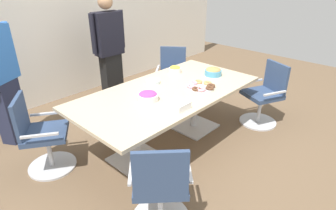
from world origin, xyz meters
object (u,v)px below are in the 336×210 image
at_px(person_standing_1, 109,49).
at_px(napkin_pile, 178,105).
at_px(snack_bowl_cookies, 213,71).
at_px(donut_platter, 201,86).
at_px(conference_table, 168,100).
at_px(office_chair_0, 264,97).
at_px(office_chair_1, 172,78).
at_px(person_standing_0, 0,74).
at_px(office_chair_2, 41,138).
at_px(snack_bowl_chips_yellow, 175,69).
at_px(plate_stack, 153,82).
at_px(snack_bowl_candy_mix, 148,96).
at_px(office_chair_3, 160,189).

bearing_deg(person_standing_1, napkin_pile, 75.87).
distance_m(snack_bowl_cookies, donut_platter, 0.51).
bearing_deg(conference_table, office_chair_0, -25.63).
xyz_separation_m(office_chair_1, person_standing_0, (-2.40, 0.70, 0.53)).
xyz_separation_m(office_chair_1, snack_bowl_cookies, (-0.20, -0.96, 0.40)).
bearing_deg(office_chair_1, person_standing_1, 8.99).
bearing_deg(napkin_pile, office_chair_2, 135.04).
height_order(conference_table, office_chair_0, office_chair_0).
bearing_deg(person_standing_1, donut_platter, 93.78).
bearing_deg(snack_bowl_chips_yellow, office_chair_0, -51.93).
distance_m(office_chair_0, plate_stack, 1.68).
xyz_separation_m(conference_table, office_chair_0, (1.37, -0.66, -0.22)).
bearing_deg(snack_bowl_candy_mix, donut_platter, -17.18).
bearing_deg(person_standing_1, office_chair_0, 117.69).
bearing_deg(person_standing_0, snack_bowl_cookies, 112.38).
height_order(person_standing_0, donut_platter, person_standing_0).
xyz_separation_m(office_chair_3, snack_bowl_chips_yellow, (1.59, 1.26, 0.39)).
relative_size(person_standing_0, snack_bowl_chips_yellow, 10.33).
xyz_separation_m(snack_bowl_candy_mix, donut_platter, (0.71, -0.22, -0.03)).
bearing_deg(person_standing_1, snack_bowl_chips_yellow, 104.36).
bearing_deg(office_chair_2, office_chair_3, 45.94).
relative_size(office_chair_2, person_standing_0, 0.51).
relative_size(office_chair_3, plate_stack, 4.93).
distance_m(office_chair_2, plate_stack, 1.50).
relative_size(donut_platter, plate_stack, 1.96).
relative_size(person_standing_0, donut_platter, 4.91).
bearing_deg(snack_bowl_cookies, conference_table, 174.04).
bearing_deg(conference_table, snack_bowl_cookies, -5.96).
xyz_separation_m(office_chair_1, donut_platter, (-0.69, -1.11, 0.36)).
bearing_deg(snack_bowl_candy_mix, office_chair_1, 32.66).
bearing_deg(person_standing_0, office_chair_0, 110.21).
xyz_separation_m(snack_bowl_cookies, plate_stack, (-0.79, 0.40, -0.03)).
bearing_deg(plate_stack, napkin_pile, -114.28).
height_order(conference_table, office_chair_2, office_chair_2).
xyz_separation_m(office_chair_2, plate_stack, (1.41, -0.35, 0.37)).
xyz_separation_m(office_chair_0, plate_stack, (-1.32, 0.97, 0.37)).
bearing_deg(office_chair_1, donut_platter, 110.56).
height_order(office_chair_2, person_standing_1, person_standing_1).
height_order(donut_platter, napkin_pile, napkin_pile).
bearing_deg(office_chair_1, plate_stack, 81.71).
relative_size(office_chair_1, person_standing_1, 0.51).
relative_size(office_chair_2, office_chair_3, 1.00).
bearing_deg(donut_platter, conference_table, 145.30).
height_order(office_chair_3, person_standing_1, person_standing_1).
bearing_deg(donut_platter, snack_bowl_chips_yellow, 71.89).
bearing_deg(office_chair_0, office_chair_3, 119.82).
bearing_deg(napkin_pile, snack_bowl_candy_mix, 101.09).
xyz_separation_m(office_chair_0, snack_bowl_candy_mix, (-1.72, 0.63, 0.40)).
bearing_deg(office_chair_0, person_standing_0, 75.32).
bearing_deg(plate_stack, person_standing_1, 79.01).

